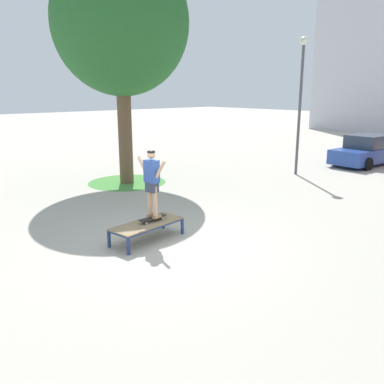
{
  "coord_description": "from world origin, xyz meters",
  "views": [
    {
      "loc": [
        7.41,
        -5.83,
        3.66
      ],
      "look_at": [
        -0.48,
        1.24,
        1.0
      ],
      "focal_mm": 38.06,
      "sensor_mm": 36.0,
      "label": 1
    }
  ],
  "objects_px": {
    "skater": "(152,179)",
    "light_post": "(301,86)",
    "tree_near_left": "(121,23)",
    "skate_box": "(147,225)",
    "skateboard": "(153,218)",
    "car_blue": "(367,151)"
  },
  "relations": [
    {
      "from": "skater",
      "to": "light_post",
      "type": "relative_size",
      "value": 0.29
    },
    {
      "from": "skater",
      "to": "tree_near_left",
      "type": "xyz_separation_m",
      "value": [
        -5.92,
        3.06,
        4.54
      ]
    },
    {
      "from": "skate_box",
      "to": "skater",
      "type": "height_order",
      "value": "skater"
    },
    {
      "from": "skate_box",
      "to": "skateboard",
      "type": "distance_m",
      "value": 0.23
    },
    {
      "from": "skateboard",
      "to": "tree_near_left",
      "type": "height_order",
      "value": "tree_near_left"
    },
    {
      "from": "tree_near_left",
      "to": "light_post",
      "type": "bearing_deg",
      "value": 60.94
    },
    {
      "from": "skater",
      "to": "skate_box",
      "type": "bearing_deg",
      "value": -82.48
    },
    {
      "from": "skater",
      "to": "tree_near_left",
      "type": "distance_m",
      "value": 8.06
    },
    {
      "from": "light_post",
      "to": "car_blue",
      "type": "bearing_deg",
      "value": 78.44
    },
    {
      "from": "skate_box",
      "to": "tree_near_left",
      "type": "relative_size",
      "value": 0.23
    },
    {
      "from": "skateboard",
      "to": "skater",
      "type": "xyz_separation_m",
      "value": [
        -0.0,
        0.0,
        0.99
      ]
    },
    {
      "from": "skater",
      "to": "light_post",
      "type": "distance_m",
      "value": 10.14
    },
    {
      "from": "tree_near_left",
      "to": "car_blue",
      "type": "xyz_separation_m",
      "value": [
        4.59,
        11.22,
        -5.38
      ]
    },
    {
      "from": "tree_near_left",
      "to": "skater",
      "type": "bearing_deg",
      "value": -27.36
    },
    {
      "from": "skater",
      "to": "tree_near_left",
      "type": "height_order",
      "value": "tree_near_left"
    },
    {
      "from": "skate_box",
      "to": "light_post",
      "type": "height_order",
      "value": "light_post"
    },
    {
      "from": "tree_near_left",
      "to": "light_post",
      "type": "distance_m",
      "value": 7.82
    },
    {
      "from": "skater",
      "to": "light_post",
      "type": "bearing_deg",
      "value": 103.36
    },
    {
      "from": "skate_box",
      "to": "skateboard",
      "type": "relative_size",
      "value": 2.43
    },
    {
      "from": "tree_near_left",
      "to": "light_post",
      "type": "relative_size",
      "value": 1.51
    },
    {
      "from": "tree_near_left",
      "to": "car_blue",
      "type": "height_order",
      "value": "tree_near_left"
    },
    {
      "from": "car_blue",
      "to": "light_post",
      "type": "distance_m",
      "value": 5.71
    }
  ]
}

